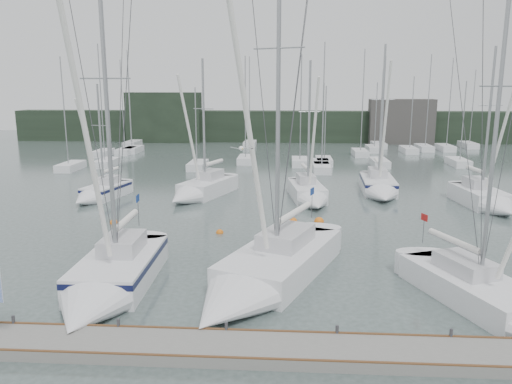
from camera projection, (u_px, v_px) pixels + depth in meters
The scene contains 19 objects.
ground at pixel (282, 296), 22.04m from camera, with size 160.00×160.00×0.00m, color #414F4C.
dock at pixel (281, 350), 17.12m from camera, with size 24.00×2.00×0.40m, color slate.
far_treeline at pixel (287, 126), 82.02m from camera, with size 90.00×4.00×5.00m, color black.
far_building_left at pixel (164, 117), 81.00m from camera, with size 12.00×3.00×8.00m, color black.
far_building_right at pixel (401, 122), 78.74m from camera, with size 10.00×3.00×7.00m, color #3E3C39.
mast_forest at pixel (290, 154), 64.41m from camera, with size 52.98×27.92×13.76m.
sailboat_near_left at pixel (108, 283), 21.82m from camera, with size 3.34×9.91×15.87m.
sailboat_near_center at pixel (259, 279), 22.35m from camera, with size 7.70×12.14×18.24m.
sailboat_near_right at pixel (508, 308), 19.59m from camera, with size 6.10×9.91×15.35m.
sailboat_mid_a at pixel (99, 194), 40.33m from camera, with size 3.56×6.72×9.93m.
sailboat_mid_b at pixel (198, 191), 40.96m from camera, with size 5.41×8.74×12.06m.
sailboat_mid_c at pixel (310, 195), 39.47m from camera, with size 3.44×8.06×11.75m.
sailboat_mid_d at pixel (380, 188), 42.11m from camera, with size 3.19×8.68×13.29m.
sailboat_mid_e at pixel (488, 201), 37.37m from camera, with size 3.46×7.70×12.74m.
buoy_a at pixel (220, 233), 31.39m from camera, with size 0.48×0.48×0.48m, color orange.
buoy_b at pixel (319, 222), 33.94m from camera, with size 0.67×0.67×0.67m, color orange.
buoy_c at pixel (114, 223), 33.59m from camera, with size 0.58×0.58×0.58m, color orange.
seagull at pixel (241, 148), 19.78m from camera, with size 0.87×0.44×0.18m.
buoy_d at pixel (293, 222), 33.95m from camera, with size 0.60×0.60×0.60m, color orange.
Camera 1 is at (0.14, -20.63, 9.10)m, focal length 35.00 mm.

